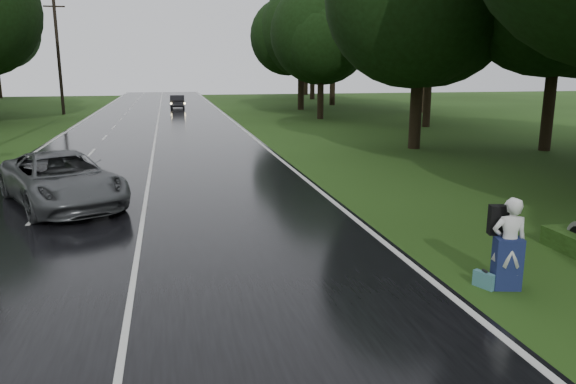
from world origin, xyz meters
The scene contains 11 objects.
ground centered at (0.00, 0.00, 0.00)m, with size 160.00×160.00×0.00m, color #254615.
road centered at (0.00, 20.00, 0.02)m, with size 12.00×140.00×0.04m, color black.
lane_center centered at (0.00, 20.00, 0.04)m, with size 0.12×140.00×0.01m, color silver.
grey_car centered at (-2.44, 8.92, 0.85)m, with size 2.68×5.82×1.62m, color #4D5052.
far_car centered at (1.83, 50.21, 0.72)m, with size 1.44×4.12×1.36m, color black.
hitchhiker centered at (7.05, 0.32, 0.84)m, with size 0.75×0.70×1.81m.
suitcase centered at (6.67, 0.41, 0.16)m, with size 0.13×0.44×0.31m, color teal.
utility_pole_far centered at (-8.50, 44.82, 0.00)m, with size 1.80×0.28×10.46m, color black, non-canonical shape.
tree_right_d centered at (13.50, 18.14, 0.00)m, with size 8.16×8.16×12.74m, color black, non-canonical shape.
tree_right_e centered at (13.24, 35.63, 0.00)m, with size 7.33×7.33×11.45m, color black, non-canonical shape.
tree_right_f centered at (14.07, 45.96, 0.00)m, with size 8.28×8.28×12.94m, color black, non-canonical shape.
Camera 1 is at (0.84, -8.44, 4.17)m, focal length 33.96 mm.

